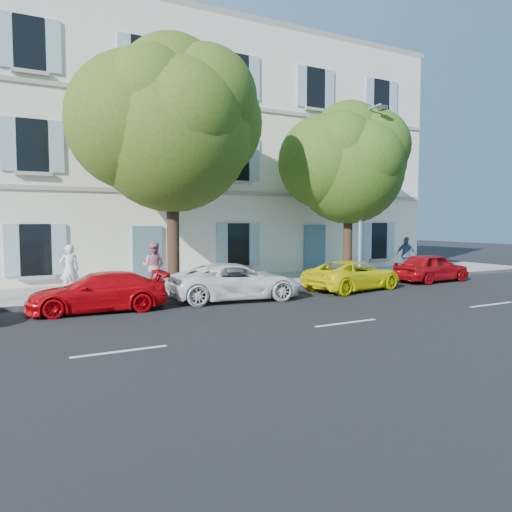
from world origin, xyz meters
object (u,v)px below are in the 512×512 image
tree_left (172,133)px  tree_right (349,169)px  pedestrian_a (69,270)px  car_white_coupe (236,282)px  car_yellow_supercar (353,275)px  street_lamp (363,184)px  car_red_hatchback (431,267)px  pedestrian_c (406,255)px  car_red_coupe (98,292)px  pedestrian_b (154,266)px

tree_left → tree_right: size_ratio=1.17×
pedestrian_a → car_white_coupe: bearing=151.8°
car_yellow_supercar → street_lamp: street_lamp is taller
car_red_hatchback → pedestrian_c: (1.00, 2.48, 0.39)m
street_lamp → pedestrian_c: 5.31m
car_white_coupe → pedestrian_c: size_ratio=2.59×
pedestrian_c → tree_left: bearing=72.8°
car_red_coupe → car_yellow_supercar: size_ratio=0.96×
car_red_coupe → pedestrian_a: 2.97m
tree_right → pedestrian_c: size_ratio=4.33×
car_yellow_supercar → car_red_hatchback: (4.80, 0.37, 0.05)m
car_yellow_supercar → tree_right: (1.89, 2.64, 4.45)m
car_yellow_supercar → street_lamp: size_ratio=0.58×
tree_left → pedestrian_b: (-0.59, 0.52, -4.85)m
car_white_coupe → car_red_hatchback: size_ratio=1.21×
car_white_coupe → pedestrian_a: bearing=67.9°
car_red_coupe → car_white_coupe: size_ratio=0.89×
tree_left → tree_right: 8.52m
pedestrian_a → pedestrian_b: size_ratio=0.98×
pedestrian_c → pedestrian_a: bearing=69.4°
street_lamp → car_white_coupe: bearing=-167.6°
street_lamp → pedestrian_a: 12.44m
tree_left → pedestrian_a: bearing=167.5°
pedestrian_a → pedestrian_c: (15.88, -0.17, 0.01)m
car_yellow_supercar → pedestrian_a: (-10.09, 3.02, 0.44)m
tree_left → pedestrian_a: tree_left is taller
pedestrian_c → car_yellow_supercar: bearing=96.2°
car_red_hatchback → tree_right: tree_right is taller
street_lamp → tree_left: bearing=175.5°
tree_right → pedestrian_b: tree_right is taller
car_red_hatchback → pedestrian_a: pedestrian_a is taller
tree_right → pedestrian_c: tree_right is taller
car_yellow_supercar → pedestrian_a: size_ratio=2.41×
tree_right → pedestrian_a: size_ratio=4.35×
car_yellow_supercar → pedestrian_b: (-7.17, 2.76, 0.45)m
car_red_coupe → pedestrian_c: bearing=105.2°
pedestrian_c → car_red_hatchback: bearing=138.1°
car_white_coupe → street_lamp: street_lamp is taller
pedestrian_b → tree_right: bearing=-143.9°
car_red_hatchback → street_lamp: (-2.97, 1.22, 3.67)m
car_red_coupe → pedestrian_a: bearing=-167.7°
car_white_coupe → pedestrian_a: (-4.99, 2.95, 0.39)m
car_red_hatchback → pedestrian_a: 15.12m
car_red_coupe → car_yellow_supercar: bearing=94.6°
car_red_coupe → tree_right: (11.60, 2.54, 4.45)m
car_red_coupe → street_lamp: 12.22m
tree_right → street_lamp: 1.28m
car_white_coupe → car_red_hatchback: bearing=-79.8°
street_lamp → pedestrian_a: (-11.91, 1.43, -3.29)m
car_red_coupe → pedestrian_c: size_ratio=2.32×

